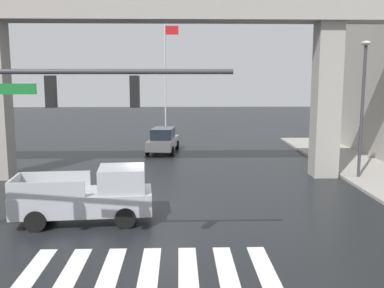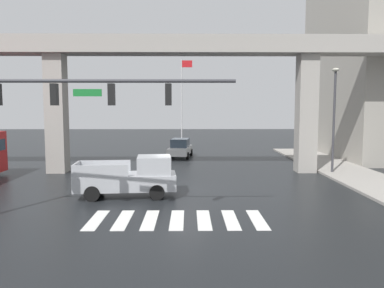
{
  "view_description": "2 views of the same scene",
  "coord_description": "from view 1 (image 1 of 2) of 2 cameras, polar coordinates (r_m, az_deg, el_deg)",
  "views": [
    {
      "loc": [
        0.86,
        -17.66,
        5.51
      ],
      "look_at": [
        1.42,
        1.27,
        2.57
      ],
      "focal_mm": 41.62,
      "sensor_mm": 36.0,
      "label": 1
    },
    {
      "loc": [
        0.48,
        -20.55,
        4.58
      ],
      "look_at": [
        0.68,
        1.76,
        2.43
      ],
      "focal_mm": 35.42,
      "sensor_mm": 36.0,
      "label": 2
    }
  ],
  "objects": [
    {
      "name": "sedan_white",
      "position": [
        32.18,
        -3.75,
        0.5
      ],
      "size": [
        2.37,
        4.49,
        1.72
      ],
      "color": "silver",
      "rests_on": "ground"
    },
    {
      "name": "flagpole",
      "position": [
        36.78,
        -3.29,
        8.91
      ],
      "size": [
        1.16,
        0.12,
        9.57
      ],
      "color": "silver",
      "rests_on": "ground"
    },
    {
      "name": "ground_plane",
      "position": [
        18.52,
        -4.32,
        -8.5
      ],
      "size": [
        120.0,
        120.0,
        0.0
      ],
      "primitive_type": "plane",
      "color": "black"
    },
    {
      "name": "elevated_overpass",
      "position": [
        23.94,
        -3.86,
        14.79
      ],
      "size": [
        50.5,
        2.08,
        9.46
      ],
      "color": "#9E9991",
      "rests_on": "ground"
    },
    {
      "name": "pickup_truck",
      "position": [
        17.32,
        -12.74,
        -6.52
      ],
      "size": [
        5.24,
        2.41,
        2.08
      ],
      "color": "#A8AAAF",
      "rests_on": "ground"
    },
    {
      "name": "street_lamp_mid_block",
      "position": [
        24.81,
        21.07,
        6.05
      ],
      "size": [
        0.44,
        0.7,
        7.24
      ],
      "color": "#38383D",
      "rests_on": "ground"
    },
    {
      "name": "crosswalk_stripes",
      "position": [
        13.43,
        -5.41,
        -15.41
      ],
      "size": [
        7.15,
        2.8,
        0.01
      ],
      "color": "silver",
      "rests_on": "ground"
    }
  ]
}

